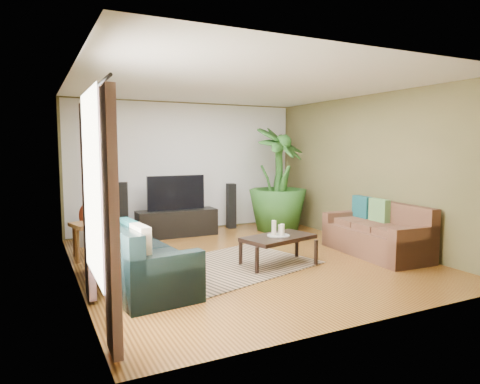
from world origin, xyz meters
TOP-DOWN VIEW (x-y plane):
  - floor at (0.00, 0.00)m, footprint 5.50×5.50m
  - ceiling at (0.00, 0.00)m, footprint 5.50×5.50m
  - wall_back at (0.00, 2.75)m, footprint 5.00×0.00m
  - wall_front at (0.00, -2.75)m, footprint 5.00×0.00m
  - wall_left at (-2.50, 0.00)m, footprint 0.00×5.50m
  - wall_right at (2.50, 0.00)m, footprint 0.00×5.50m
  - backwall_panel at (0.00, 2.74)m, footprint 4.90×0.00m
  - window_pane at (-2.48, -1.60)m, footprint 0.00×1.80m
  - curtain_near at (-2.43, -2.35)m, footprint 0.08×0.35m
  - curtain_far at (-2.43, -0.85)m, footprint 0.08×0.35m
  - curtain_rod at (-2.43, -1.60)m, footprint 0.03×1.90m
  - sofa_left at (-1.80, -0.51)m, footprint 1.08×2.12m
  - sofa_right at (2.05, -0.67)m, footprint 0.94×1.89m
  - area_rug at (-0.39, -0.25)m, footprint 2.81×2.33m
  - coffee_table at (0.29, -0.52)m, footprint 1.20×0.84m
  - candle_tray at (0.29, -0.52)m, footprint 0.34×0.34m
  - candle_tall at (0.23, -0.49)m, footprint 0.07×0.07m
  - candle_mid at (0.33, -0.56)m, footprint 0.07×0.07m
  - candle_short at (0.36, -0.46)m, footprint 0.07×0.07m
  - tv_stand at (-0.42, 2.18)m, footprint 1.58×0.50m
  - television at (-0.42, 2.20)m, footprint 1.16×0.06m
  - speaker_left at (-1.42, 2.44)m, footprint 0.25×0.26m
  - speaker_right at (0.91, 2.48)m, footprint 0.20×0.21m
  - potted_plant at (1.70, 1.82)m, footprint 1.67×1.67m
  - plant_pot at (1.70, 1.82)m, footprint 0.40×0.40m
  - pedestal at (-2.08, 2.13)m, footprint 0.47×0.47m
  - vase at (-2.08, 2.13)m, footprint 0.34×0.34m
  - side_table at (-2.17, 1.16)m, footprint 0.66×0.66m

SIDE VIEW (x-z plane):
  - floor at x=0.00m, z-range 0.00..0.00m
  - area_rug at x=-0.39m, z-range 0.00..0.01m
  - plant_pot at x=1.70m, z-range 0.00..0.31m
  - pedestal at x=-2.08m, z-range 0.00..0.37m
  - coffee_table at x=0.29m, z-range 0.00..0.44m
  - tv_stand at x=-0.42m, z-range 0.00..0.53m
  - side_table at x=-2.17m, z-range 0.00..0.57m
  - sofa_left at x=-1.80m, z-range 0.00..0.85m
  - sofa_right at x=2.05m, z-range 0.00..0.85m
  - candle_tray at x=0.29m, z-range 0.44..0.46m
  - speaker_right at x=0.91m, z-range 0.00..0.98m
  - candle_short at x=0.36m, z-range 0.46..0.60m
  - vase at x=-2.08m, z-range 0.30..0.78m
  - candle_mid at x=0.33m, z-range 0.46..0.63m
  - speaker_left at x=-1.42m, z-range 0.00..1.09m
  - candle_tall at x=0.23m, z-range 0.46..0.68m
  - television at x=-0.42m, z-range 0.53..1.21m
  - potted_plant at x=1.70m, z-range 0.00..2.18m
  - curtain_near at x=-2.43m, z-range 0.05..2.25m
  - curtain_far at x=-2.43m, z-range 0.05..2.25m
  - wall_left at x=-2.50m, z-range -1.40..4.10m
  - wall_right at x=2.50m, z-range -1.40..4.10m
  - wall_back at x=0.00m, z-range -1.15..3.85m
  - wall_front at x=0.00m, z-range -1.15..3.85m
  - backwall_panel at x=0.00m, z-range -1.10..3.80m
  - window_pane at x=-2.48m, z-range 0.50..2.30m
  - curtain_rod at x=-2.43m, z-range 2.28..2.31m
  - ceiling at x=0.00m, z-range 2.70..2.70m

